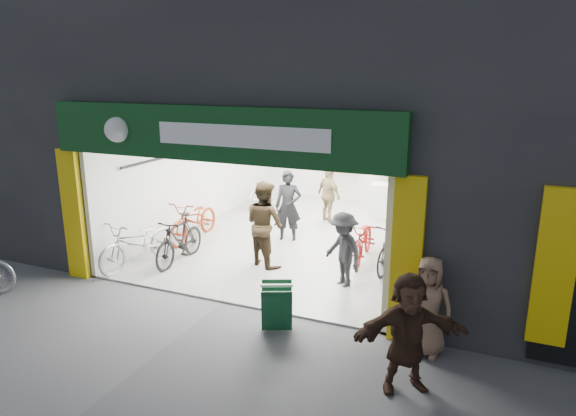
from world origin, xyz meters
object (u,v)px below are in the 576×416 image
Objects in this scene: sandwich_board at (277,306)px; bike_right_front at (393,245)px; pedestrian_near at (428,306)px; bike_left_front at (138,243)px.

bike_right_front is at bearing 46.36° from sandwich_board.
sandwich_board is (-2.30, -0.20, -0.34)m from pedestrian_near.
pedestrian_near is (1.13, -3.08, 0.21)m from bike_right_front.
bike_left_front is 1.35× the size of pedestrian_near.
sandwich_board is (3.83, -1.38, -0.12)m from bike_left_front.
pedestrian_near reaches higher than bike_left_front.
bike_right_front reaches higher than bike_left_front.
bike_left_front is at bearing 174.09° from pedestrian_near.
bike_right_front is 2.37× the size of sandwich_board.
bike_right_front is 3.48m from sandwich_board.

